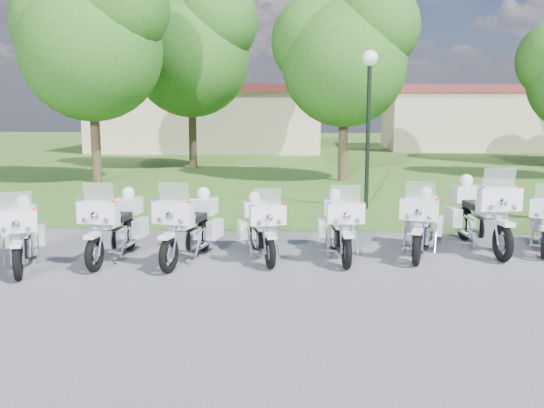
# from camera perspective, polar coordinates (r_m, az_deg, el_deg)

# --- Properties ---
(ground) EXTENTS (100.00, 100.00, 0.00)m
(ground) POSITION_cam_1_polar(r_m,az_deg,el_deg) (11.35, 1.29, -5.75)
(ground) COLOR #4F4F54
(ground) RESTS_ON ground
(grass_lawn) EXTENTS (100.00, 48.00, 0.01)m
(grass_lawn) POSITION_cam_1_polar(r_m,az_deg,el_deg) (38.06, 2.99, 4.97)
(grass_lawn) COLOR #2D581B
(grass_lawn) RESTS_ON ground
(motorcycle_0) EXTENTS (1.23, 2.13, 1.50)m
(motorcycle_0) POSITION_cam_1_polar(r_m,az_deg,el_deg) (11.98, -22.50, -2.57)
(motorcycle_0) COLOR black
(motorcycle_0) RESTS_ON ground
(motorcycle_1) EXTENTS (0.87, 2.36, 1.58)m
(motorcycle_1) POSITION_cam_1_polar(r_m,az_deg,el_deg) (12.07, -14.54, -1.91)
(motorcycle_1) COLOR black
(motorcycle_1) RESTS_ON ground
(motorcycle_2) EXTENTS (1.07, 2.36, 1.60)m
(motorcycle_2) POSITION_cam_1_polar(r_m,az_deg,el_deg) (11.70, -7.73, -2.01)
(motorcycle_2) COLOR black
(motorcycle_2) RESTS_ON ground
(motorcycle_3) EXTENTS (1.08, 2.12, 1.46)m
(motorcycle_3) POSITION_cam_1_polar(r_m,az_deg,el_deg) (11.80, -1.07, -2.11)
(motorcycle_3) COLOR black
(motorcycle_3) RESTS_ON ground
(motorcycle_4) EXTENTS (0.87, 2.25, 1.51)m
(motorcycle_4) POSITION_cam_1_polar(r_m,az_deg,el_deg) (11.91, 6.37, -1.95)
(motorcycle_4) COLOR black
(motorcycle_4) RESTS_ON ground
(motorcycle_5) EXTENTS (1.14, 2.27, 1.55)m
(motorcycle_5) POSITION_cam_1_polar(r_m,az_deg,el_deg) (12.39, 13.93, -1.64)
(motorcycle_5) COLOR black
(motorcycle_5) RESTS_ON ground
(motorcycle_6) EXTENTS (1.08, 2.63, 1.77)m
(motorcycle_6) POSITION_cam_1_polar(r_m,az_deg,el_deg) (13.21, 19.01, -0.81)
(motorcycle_6) COLOR black
(motorcycle_6) RESTS_ON ground
(lamp_post) EXTENTS (0.44, 0.44, 4.42)m
(lamp_post) POSITION_cam_1_polar(r_m,az_deg,el_deg) (17.24, 9.12, 10.48)
(lamp_post) COLOR black
(lamp_post) RESTS_ON ground
(tree_0) EXTENTS (6.13, 5.24, 8.18)m
(tree_0) POSITION_cam_1_polar(r_m,az_deg,el_deg) (24.09, -16.78, 14.88)
(tree_0) COLOR #38281C
(tree_0) RESTS_ON ground
(tree_1) EXTENTS (6.24, 5.33, 8.32)m
(tree_1) POSITION_cam_1_polar(r_m,az_deg,el_deg) (28.42, -7.74, 14.49)
(tree_1) COLOR #38281C
(tree_1) RESTS_ON ground
(tree_2) EXTENTS (5.55, 4.74, 7.40)m
(tree_2) POSITION_cam_1_polar(r_m,az_deg,el_deg) (23.69, 6.76, 14.04)
(tree_2) COLOR #38281C
(tree_2) RESTS_ON ground
(building_west) EXTENTS (14.56, 8.32, 4.10)m
(building_west) POSITION_cam_1_polar(r_m,az_deg,el_deg) (39.48, -5.80, 8.09)
(building_west) COLOR #C3B18D
(building_west) RESTS_ON ground
(building_east) EXTENTS (11.44, 7.28, 4.10)m
(building_east) POSITION_cam_1_polar(r_m,az_deg,el_deg) (42.29, 18.28, 7.76)
(building_east) COLOR #C3B18D
(building_east) RESTS_ON ground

